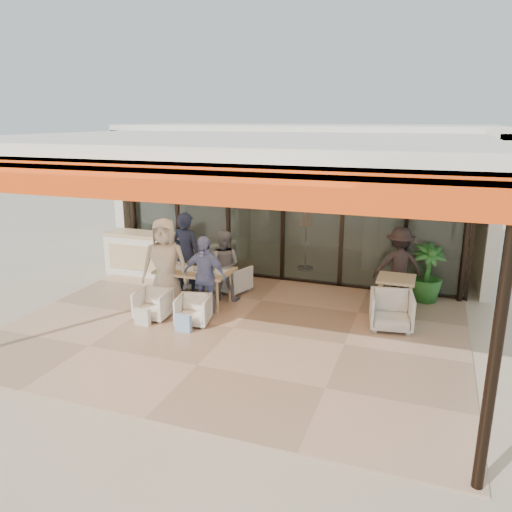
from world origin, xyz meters
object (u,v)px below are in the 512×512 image
at_px(diner_cream, 165,265).
at_px(side_table, 396,283).
at_px(dining_table, 195,272).
at_px(potted_palm, 427,273).
at_px(side_chair, 392,309).
at_px(chair_near_right, 193,309).
at_px(diner_periwinkle, 204,276).
at_px(diner_grey, 223,265).
at_px(chair_near_left, 153,303).
at_px(chair_far_left, 198,274).
at_px(standing_woman, 399,265).
at_px(diner_navy, 186,254).
at_px(host_counter, 143,253).
at_px(chair_far_right, 233,277).

bearing_deg(diner_cream, side_table, 1.07).
relative_size(dining_table, potted_palm, 1.23).
bearing_deg(side_chair, diner_cream, 178.17).
bearing_deg(chair_near_right, diner_periwinkle, 79.22).
relative_size(diner_grey, potted_palm, 1.22).
xyz_separation_m(chair_near_left, diner_periwinkle, (0.84, 0.50, 0.47)).
xyz_separation_m(chair_far_left, diner_grey, (0.84, -0.50, 0.41)).
bearing_deg(dining_table, diner_cream, -132.26).
bearing_deg(standing_woman, diner_cream, 8.41).
bearing_deg(potted_palm, diner_navy, -164.89).
xyz_separation_m(diner_navy, side_chair, (4.29, -0.37, -0.53)).
bearing_deg(host_counter, chair_far_right, -9.90).
height_order(diner_grey, diner_cream, diner_cream).
bearing_deg(side_chair, dining_table, 172.21).
relative_size(chair_far_right, potted_palm, 0.55).
bearing_deg(diner_cream, side_chair, -8.51).
relative_size(chair_near_right, side_chair, 0.80).
height_order(dining_table, chair_near_right, dining_table).
xyz_separation_m(host_counter, chair_far_right, (2.51, -0.44, -0.20)).
xyz_separation_m(host_counter, diner_navy, (1.67, -0.94, 0.37)).
relative_size(host_counter, dining_table, 1.23).
xyz_separation_m(chair_far_left, standing_woman, (4.27, 0.59, 0.46)).
bearing_deg(chair_far_right, chair_far_left, 19.04).
xyz_separation_m(diner_grey, standing_woman, (3.43, 1.09, 0.04)).
bearing_deg(diner_periwinkle, diner_navy, 137.33).
xyz_separation_m(chair_far_right, chair_near_left, (-0.84, -1.90, -0.02)).
relative_size(chair_far_right, side_table, 0.90).
relative_size(chair_far_right, standing_woman, 0.42).
xyz_separation_m(diner_grey, side_chair, (3.45, -0.37, -0.37)).
bearing_deg(diner_navy, chair_near_left, 96.79).
bearing_deg(host_counter, diner_periwinkle, -36.18).
bearing_deg(side_chair, chair_near_left, -175.36).
bearing_deg(diner_grey, diner_navy, -9.55).
bearing_deg(host_counter, dining_table, -33.51).
distance_m(side_table, potted_palm, 1.07).
xyz_separation_m(dining_table, standing_woman, (3.86, 1.53, 0.10)).
xyz_separation_m(dining_table, diner_cream, (-0.41, -0.46, 0.24)).
height_order(chair_near_left, side_chair, side_chair).
xyz_separation_m(chair_far_right, diner_cream, (-0.84, -1.40, 0.59)).
bearing_deg(diner_grey, standing_woman, -171.94).
bearing_deg(chair_near_right, side_table, 16.49).
bearing_deg(side_chair, diner_navy, 166.19).
bearing_deg(diner_navy, potted_palm, -158.10).
bearing_deg(diner_navy, chair_near_right, 127.75).
xyz_separation_m(dining_table, chair_far_left, (-0.41, 0.94, -0.36)).
distance_m(host_counter, chair_far_left, 1.74).
bearing_deg(chair_near_left, chair_far_right, 63.43).
distance_m(side_chair, standing_woman, 1.52).
relative_size(chair_far_left, diner_cream, 0.36).
relative_size(chair_near_right, diner_grey, 0.41).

